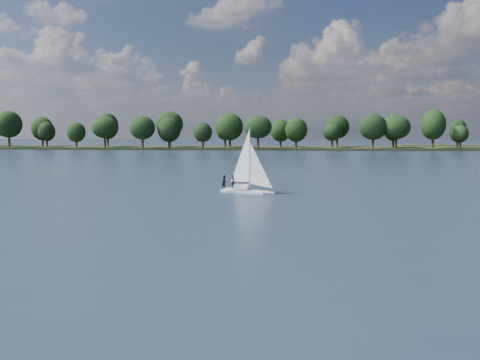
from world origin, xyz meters
name	(u,v)px	position (x,y,z in m)	size (l,w,h in m)	color
ground	(300,166)	(0.00, 100.00, 0.00)	(700.00, 700.00, 0.00)	#233342
far_shore	(296,149)	(0.00, 212.00, 0.00)	(660.00, 40.00, 1.50)	black
sailboat	(245,174)	(-7.35, 50.27, 2.31)	(6.47, 4.01, 8.26)	silver
treeline	(268,129)	(-11.81, 207.64, 8.23)	(562.40, 73.96, 18.79)	black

